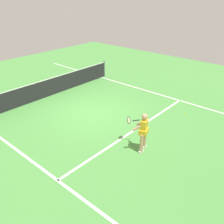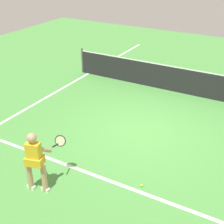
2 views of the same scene
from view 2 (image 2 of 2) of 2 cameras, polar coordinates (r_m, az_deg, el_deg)
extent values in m
plane|color=#4C9342|center=(10.04, 5.16, -3.34)|extent=(25.25, 25.25, 0.00)
cube|color=white|center=(8.20, -2.48, -11.32)|extent=(8.28, 0.10, 0.01)
cube|color=white|center=(12.10, -12.92, 1.73)|extent=(0.10, 17.42, 0.01)
cylinder|color=#4C4C51|center=(14.50, -5.26, 9.05)|extent=(0.08, 0.08, 1.10)
cube|color=#232326|center=(12.67, 11.69, 5.48)|extent=(8.80, 0.02, 0.98)
cube|color=white|center=(12.49, 11.91, 7.64)|extent=(8.80, 0.02, 0.04)
cylinder|color=tan|center=(7.85, -14.35, -10.78)|extent=(0.13, 0.13, 0.78)
cylinder|color=tan|center=(7.71, -11.92, -11.26)|extent=(0.13, 0.13, 0.78)
cube|color=white|center=(8.07, -14.06, -12.73)|extent=(0.20, 0.10, 0.08)
cube|color=white|center=(7.93, -11.67, -13.23)|extent=(0.20, 0.10, 0.08)
cube|color=gold|center=(7.39, -13.68, -7.08)|extent=(0.36, 0.28, 0.52)
cube|color=gold|center=(7.51, -13.51, -8.33)|extent=(0.46, 0.38, 0.20)
sphere|color=tan|center=(7.18, -14.04, -4.45)|extent=(0.22, 0.22, 0.22)
cylinder|color=tan|center=(7.55, -14.24, -6.15)|extent=(0.38, 0.42, 0.37)
cylinder|color=tan|center=(7.43, -12.16, -6.50)|extent=(0.16, 0.49, 0.37)
cylinder|color=black|center=(7.59, -9.99, -5.86)|extent=(0.12, 0.29, 0.14)
torus|color=black|center=(7.85, -9.13, -5.06)|extent=(0.31, 0.19, 0.28)
cylinder|color=beige|center=(7.85, -9.13, -5.06)|extent=(0.26, 0.15, 0.23)
sphere|color=#D1E533|center=(7.92, 5.26, -12.78)|extent=(0.07, 0.07, 0.07)
camera|label=1|loc=(10.93, -63.65, 15.18)|focal=39.20mm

